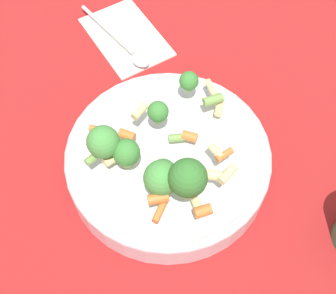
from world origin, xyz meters
TOP-DOWN VIEW (x-y plane):
  - ground_plane at (0.00, 0.00)m, footprint 3.00×3.00m
  - bowl at (0.00, 0.00)m, footprint 0.28×0.28m
  - pasta_salad at (-0.01, 0.04)m, footprint 0.21×0.23m
  - napkin at (0.21, -0.17)m, footprint 0.19×0.16m
  - spoon at (0.19, -0.15)m, footprint 0.18×0.07m

SIDE VIEW (x-z plane):
  - ground_plane at x=0.00m, z-range 0.00..0.00m
  - napkin at x=0.21m, z-range 0.00..0.01m
  - spoon at x=0.19m, z-range 0.01..0.02m
  - bowl at x=0.00m, z-range 0.00..0.05m
  - pasta_salad at x=-0.01m, z-range 0.05..0.13m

